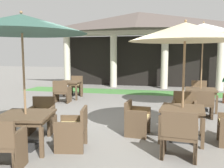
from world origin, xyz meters
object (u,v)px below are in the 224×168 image
Objects in this scene: patio_chair_near_foreground_south at (179,136)px; patio_umbrella_mid_right at (22,25)px; patio_table_far_back at (201,92)px; patio_chair_near_foreground_west at (136,119)px; patio_chair_far_back_north at (199,94)px; patio_chair_mid_right_north at (42,116)px; patio_chair_near_foreground_north at (184,111)px; patio_table_mid_left at (69,84)px; patio_umbrella_far_back at (203,30)px; patio_table_mid_right at (26,118)px; patio_chair_far_back_south at (202,104)px; patio_chair_mid_left_south at (62,92)px; patio_table_near_foreground at (182,112)px; patio_chair_mid_left_north at (76,86)px; patio_umbrella_near_foreground at (185,33)px; patio_chair_mid_right_east at (73,129)px; patio_chair_mid_right_south at (3,145)px.

patio_chair_near_foreground_south is 3.65m from patio_umbrella_mid_right.
patio_chair_near_foreground_west is at bearing -120.10° from patio_table_far_back.
patio_chair_mid_right_north is at bearing 51.40° from patio_chair_far_back_north.
patio_table_mid_left is (-4.61, 3.26, 0.21)m from patio_chair_near_foreground_north.
patio_umbrella_far_back is at bearing -71.57° from patio_table_far_back.
patio_chair_near_foreground_south is at bearing 3.34° from patio_table_mid_right.
patio_chair_far_back_south is at bearing 90.00° from patio_chair_far_back_north.
patio_chair_mid_left_south reaches higher than patio_chair_far_back_south.
patio_chair_near_foreground_north is 4.43m from patio_umbrella_mid_right.
patio_chair_mid_right_north is 5.82m from patio_umbrella_far_back.
patio_chair_mid_left_north is at bearing 131.15° from patio_table_near_foreground.
patio_chair_near_foreground_west is 0.88× the size of patio_chair_near_foreground_south.
patio_chair_near_foreground_west is 4.54m from patio_chair_far_back_north.
patio_umbrella_near_foreground reaches higher than patio_chair_mid_right_east.
patio_table_mid_left is 0.92× the size of patio_table_far_back.
patio_chair_near_foreground_west is 0.68× the size of patio_table_mid_right.
patio_chair_near_foreground_north is at bearing 35.03° from patio_umbrella_mid_right.
patio_umbrella_near_foreground is 2.23× the size of patio_table_mid_right.
patio_chair_mid_right_north is at bearing -77.76° from patio_chair_mid_left_south.
patio_chair_mid_right_north is 0.29× the size of patio_umbrella_far_back.
patio_chair_mid_right_east is at bearing -67.78° from patio_chair_mid_left_south.
patio_umbrella_near_foreground is at bearing 90.00° from patio_chair_near_foreground_south.
patio_chair_far_back_north is (0.84, 4.24, -1.95)m from patio_umbrella_near_foreground.
patio_chair_mid_left_north is at bearing -87.78° from patio_chair_mid_right_north.
patio_chair_mid_right_south reaches higher than patio_table_mid_left.
patio_chair_near_foreground_north reaches higher than patio_chair_mid_right_south.
patio_chair_mid_right_east is 6.06m from patio_chair_far_back_north.
patio_chair_mid_left_south is at bearing -21.33° from patio_chair_near_foreground_north.
patio_umbrella_near_foreground is 3.84m from patio_chair_mid_right_north.
patio_umbrella_near_foreground is at bearing -75.51° from patio_chair_mid_right_east.
patio_chair_near_foreground_west is at bearing 174.44° from patio_umbrella_near_foreground.
patio_chair_far_back_south is at bearing 72.31° from patio_umbrella_near_foreground.
patio_umbrella_mid_right is at bearing 90.00° from patio_chair_mid_right_north.
patio_umbrella_mid_right is at bearing 90.00° from patio_chair_mid_right_east.
patio_table_mid_left is (-3.48, 4.20, 0.26)m from patio_chair_near_foreground_west.
patio_chair_far_back_south is (3.63, 4.34, -0.01)m from patio_chair_mid_right_south.
patio_chair_mid_left_north is 5.75m from patio_table_far_back.
patio_chair_far_back_north reaches higher than patio_chair_mid_right_south.
patio_chair_near_foreground_north is at bearing 81.01° from patio_chair_far_back_north.
patio_chair_mid_left_south is 1.01× the size of patio_chair_mid_right_south.
patio_chair_far_back_north is at bearing -0.67° from patio_table_mid_left.
patio_umbrella_mid_right is 3.17× the size of patio_chair_mid_right_north.
patio_umbrella_far_back reaches higher than patio_umbrella_near_foreground.
patio_chair_mid_right_north is at bearing -144.59° from patio_chair_far_back_south.
patio_chair_near_foreground_north is at bearing -107.04° from patio_umbrella_far_back.
patio_umbrella_near_foreground is 2.98× the size of patio_chair_mid_left_north.
patio_chair_mid_left_north is at bearing 95.09° from patio_table_mid_left.
patio_chair_mid_right_east is at bearing -124.71° from patio_table_far_back.
patio_umbrella_near_foreground is 2.44× the size of patio_table_far_back.
patio_chair_mid_left_south reaches higher than patio_chair_mid_right_north.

